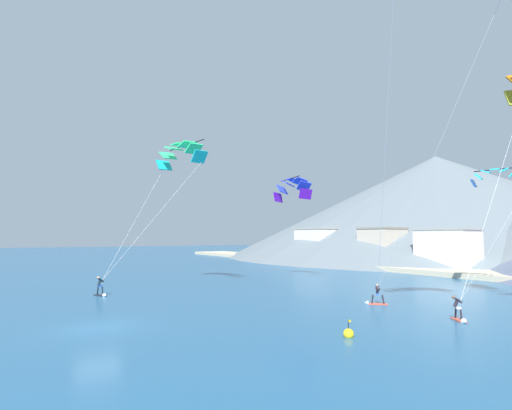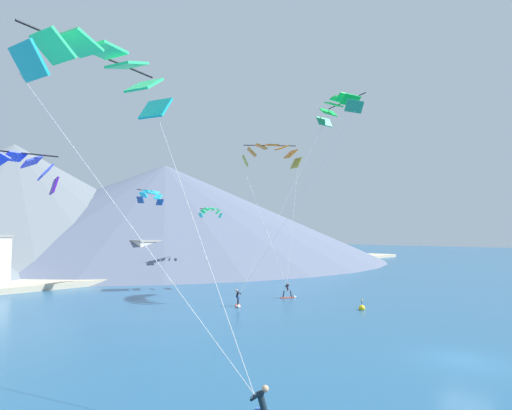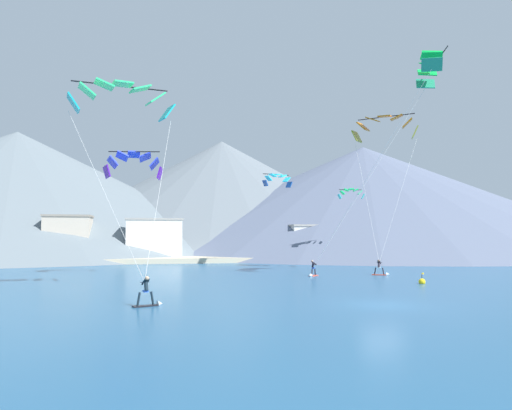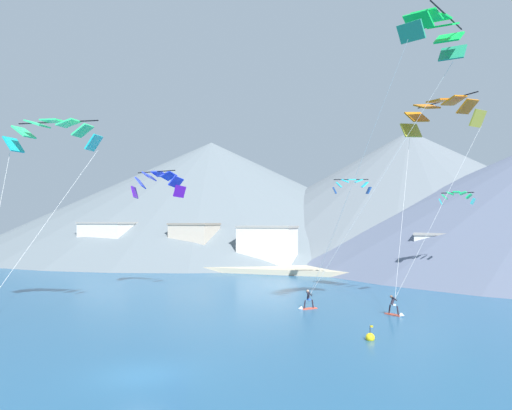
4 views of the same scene
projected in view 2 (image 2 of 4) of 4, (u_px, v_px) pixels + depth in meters
ground_plane at (463, 360)px, 21.02m from camera, size 400.00×400.00×0.00m
kitesurfer_near_trail at (289, 294)px, 41.45m from camera, size 1.66×1.32×1.63m
kitesurfer_mid_center at (238, 302)px, 36.50m from camera, size 1.45×1.57×1.64m
parafoil_kite_near_lead at (104, 68)px, 18.16m from camera, size 7.72×9.51×13.78m
parafoil_kite_near_trail at (271, 153)px, 48.77m from camera, size 7.02×8.02×16.46m
parafoil_kite_mid_center at (339, 107)px, 42.08m from camera, size 12.03×8.10×19.81m
parafoil_kite_distant_high_outer at (15, 168)px, 28.18m from camera, size 5.98×2.26×2.82m
parafoil_kite_distant_low_drift at (151, 195)px, 49.24m from camera, size 4.35×2.39×1.75m
parafoil_kite_distant_mid_solo at (211, 211)px, 58.28m from camera, size 3.78×1.50×1.47m
race_marker_buoy at (362, 308)px, 34.96m from camera, size 0.56×0.56×1.02m
shoreline_strip at (76, 280)px, 54.18m from camera, size 180.00×10.00×0.70m
shore_building_harbour_front at (144, 257)px, 65.63m from camera, size 5.52×7.09×5.66m
shore_building_old_town at (252, 252)px, 82.01m from camera, size 5.32×6.93×5.95m
mountain_peak_west_ridge at (12, 202)px, 95.36m from camera, size 102.02×102.02×28.31m
mountain_peak_east_shoulder at (164, 211)px, 108.35m from camera, size 114.94×114.94×25.41m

